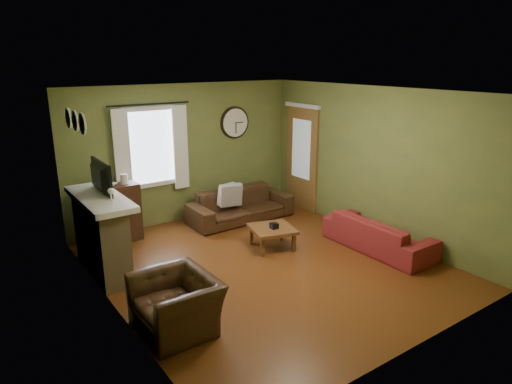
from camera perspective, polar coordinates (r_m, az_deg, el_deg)
floor at (r=7.07m, az=1.21°, el=-9.08°), size 4.60×5.20×0.00m
ceiling at (r=6.39m, az=1.36°, el=12.44°), size 4.60×5.20×0.00m
wall_left at (r=5.63m, az=-17.99°, el=-2.49°), size 0.00×5.20×2.60m
wall_right at (r=8.15m, az=14.46°, el=3.55°), size 0.00×5.20×2.60m
wall_back at (r=8.79m, az=-8.83°, el=4.80°), size 4.60×0.00×2.60m
wall_front at (r=4.88m, az=19.74°, el=-5.58°), size 4.60×0.00×2.60m
fireplace at (r=6.97m, az=-18.76°, el=-5.46°), size 0.40×1.40×1.10m
firebox at (r=7.11m, az=-17.11°, el=-7.04°), size 0.04×0.60×0.55m
mantel at (r=6.79m, az=-18.98°, el=-0.78°), size 0.58×1.60×0.08m
tv at (r=6.88m, az=-19.34°, el=1.25°), size 0.08×0.60×0.35m
tv_screen at (r=6.88m, az=-18.75°, el=1.81°), size 0.02×0.62×0.36m
medallion_left at (r=6.18m, az=-20.87°, el=7.97°), size 0.28×0.28×0.03m
medallion_mid at (r=6.51m, az=-21.67°, el=8.27°), size 0.28×0.28×0.03m
medallion_right at (r=6.85m, az=-22.39°, el=8.55°), size 0.28×0.28×0.03m
window_pane at (r=8.45m, az=-13.10°, el=5.49°), size 1.00×0.02×1.30m
curtain_rod at (r=8.25m, az=-13.18°, el=10.64°), size 0.03×0.03×1.50m
curtain_left at (r=8.18m, az=-16.37°, el=4.54°), size 0.28×0.04×1.55m
curtain_right at (r=8.59m, az=-9.42°, el=5.52°), size 0.28×0.04×1.55m
wall_clock at (r=9.19m, az=-2.62°, el=8.65°), size 0.64×0.06×0.64m
door at (r=9.46m, az=5.75°, el=4.19°), size 0.05×0.90×2.10m
bookshelf at (r=8.11m, az=-17.24°, el=-2.63°), size 0.84×0.36×1.00m
book at (r=8.00m, az=-18.28°, el=0.50°), size 0.30×0.31×0.02m
sofa_brown at (r=8.85m, az=-1.94°, el=-1.65°), size 2.05×0.80×0.60m
pillow_left at (r=8.63m, az=-3.18°, el=-0.39°), size 0.44×0.21×0.42m
pillow_right at (r=8.69m, az=-3.63°, el=-0.27°), size 0.41×0.22×0.40m
sofa_red at (r=7.77m, az=15.06°, el=-5.06°), size 0.73×1.88×0.55m
armchair at (r=5.50m, az=-9.93°, el=-13.58°), size 0.87×0.99×0.63m
coffee_table at (r=7.60m, az=2.03°, el=-5.72°), size 0.83×0.83×0.36m
tissue_box at (r=7.48m, az=2.27°, el=-4.28°), size 0.13×0.13×0.09m
wine_glass_a at (r=6.28m, az=-17.59°, el=-0.60°), size 0.08×0.08×0.22m
wine_glass_b at (r=6.31m, az=-17.68°, el=-0.53°), size 0.08×0.08×0.22m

